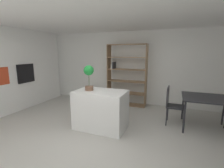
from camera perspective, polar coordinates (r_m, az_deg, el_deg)
ground_plane at (r=3.55m, az=-6.75°, el=-19.49°), size 10.27×10.27×0.00m
ceiling_slab at (r=3.17m, az=-7.90°, el=25.29°), size 7.45×5.88×0.06m
back_partition at (r=5.81m, az=6.73°, el=5.75°), size 7.45×0.06×2.55m
built_in_oven at (r=5.86m, az=-28.49°, el=3.40°), size 0.06×0.60×0.60m
kitchen_island at (r=3.89m, az=-4.03°, el=-9.14°), size 1.20×0.75×0.92m
potted_plant_on_island at (r=3.81m, az=-8.31°, el=3.41°), size 0.24×0.24×0.60m
open_bookshelf at (r=5.54m, az=4.92°, el=2.87°), size 1.35×0.37×2.10m
dining_table at (r=4.36m, az=30.78°, el=-5.12°), size 1.06×0.96×0.78m
dining_chair_island_side at (r=4.33m, az=20.65°, el=-6.22°), size 0.47×0.44×0.97m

